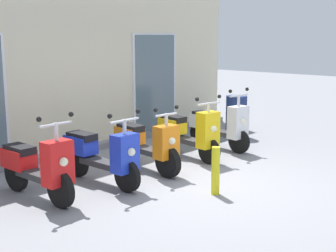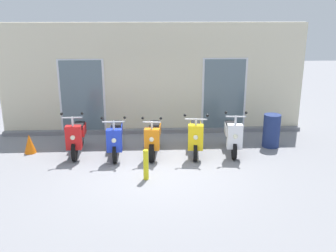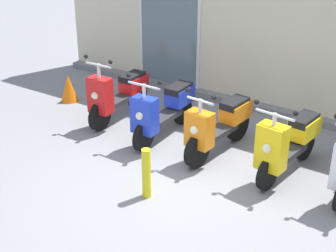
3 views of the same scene
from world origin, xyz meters
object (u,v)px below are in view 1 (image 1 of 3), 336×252
object	(u,v)px
scooter_yellow	(190,132)
trash_bin	(236,116)
scooter_blue	(101,154)
scooter_white	(220,125)
curb_bollard	(216,171)
scooter_orange	(146,144)
scooter_red	(37,166)

from	to	relation	value
scooter_yellow	trash_bin	xyz separation A→B (m)	(2.18, 0.42, -0.03)
scooter_blue	scooter_yellow	size ratio (longest dim) A/B	1.05
scooter_white	curb_bollard	world-z (taller)	scooter_white
scooter_white	trash_bin	xyz separation A→B (m)	(1.19, 0.40, -0.02)
scooter_orange	scooter_yellow	xyz separation A→B (m)	(1.10, -0.04, 0.04)
trash_bin	scooter_blue	bearing A→B (deg)	-174.78
scooter_blue	scooter_orange	world-z (taller)	scooter_blue
scooter_blue	scooter_white	distance (m)	3.08
scooter_orange	trash_bin	xyz separation A→B (m)	(3.28, 0.38, 0.01)
trash_bin	curb_bollard	distance (m)	4.01
scooter_blue	curb_bollard	distance (m)	1.77
scooter_white	trash_bin	size ratio (longest dim) A/B	1.66
scooter_red	scooter_white	bearing A→B (deg)	-2.10
scooter_red	scooter_orange	size ratio (longest dim) A/B	0.98
scooter_white	curb_bollard	distance (m)	2.79
curb_bollard	scooter_red	bearing A→B (deg)	136.50
scooter_orange	scooter_red	bearing A→B (deg)	176.27
scooter_yellow	trash_bin	bearing A→B (deg)	10.98
scooter_white	curb_bollard	xyz separation A→B (m)	(-2.30, -1.57, -0.13)
scooter_yellow	trash_bin	distance (m)	2.22
scooter_red	scooter_white	xyz separation A→B (m)	(4.11, -0.15, 0.00)
scooter_orange	scooter_white	size ratio (longest dim) A/B	1.05
scooter_orange	scooter_yellow	bearing A→B (deg)	-2.27
scooter_red	scooter_white	distance (m)	4.12
scooter_yellow	scooter_orange	bearing A→B (deg)	177.73
scooter_white	scooter_yellow	bearing A→B (deg)	-178.58
scooter_red	trash_bin	distance (m)	5.31
scooter_white	trash_bin	distance (m)	1.25
scooter_red	scooter_blue	xyz separation A→B (m)	(1.03, -0.14, 0.01)
curb_bollard	scooter_blue	bearing A→B (deg)	116.39
scooter_red	curb_bollard	world-z (taller)	scooter_red
scooter_orange	curb_bollard	distance (m)	1.61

